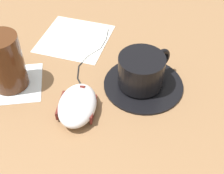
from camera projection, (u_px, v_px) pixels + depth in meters
ground_plane at (76, 89)px, 0.61m from camera, size 3.00×3.00×0.00m
saucer at (143, 84)px, 0.61m from camera, size 0.16×0.16×0.01m
coffee_cup at (142, 70)px, 0.59m from camera, size 0.12×0.09×0.06m
computer_mouse at (77, 105)px, 0.56m from camera, size 0.12×0.12×0.04m
mouse_cable at (92, 57)px, 0.68m from camera, size 0.15×0.16×0.00m
napkin_under_glass at (14, 84)px, 0.62m from camera, size 0.14×0.14×0.00m
drinking_glass at (5, 62)px, 0.58m from camera, size 0.07×0.07×0.11m
napkin_spare at (75, 38)px, 0.72m from camera, size 0.21×0.21×0.00m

